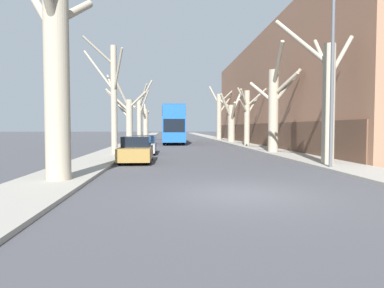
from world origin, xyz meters
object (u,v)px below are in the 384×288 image
street_tree_left_1 (113,96)px  street_tree_left_3 (140,116)px  street_tree_right_2 (247,115)px  parked_car_1 (144,145)px  street_tree_right_0 (327,96)px  street_tree_right_3 (231,120)px  lamp_post (330,67)px  street_tree_right_1 (274,106)px  parked_car_0 (136,150)px  street_tree_left_0 (57,77)px  street_tree_left_2 (128,117)px  street_tree_left_4 (145,121)px  street_tree_right_4 (220,114)px  double_decker_bus (173,123)px

street_tree_left_1 → street_tree_left_3: 22.56m
street_tree_left_3 → street_tree_right_2: bearing=-47.4°
street_tree_left_1 → parked_car_1: size_ratio=1.84×
street_tree_right_0 → street_tree_right_3: street_tree_right_0 is taller
lamp_post → street_tree_right_2: bearing=88.2°
street_tree_right_1 → parked_car_0: 11.61m
street_tree_left_1 → street_tree_left_0: bearing=-90.6°
street_tree_left_2 → street_tree_right_2: (11.93, -1.00, 0.16)m
parked_car_1 → lamp_post: lamp_post is taller
street_tree_left_4 → parked_car_1: size_ratio=1.45×
street_tree_right_0 → street_tree_right_3: 26.09m
street_tree_left_4 → lamp_post: (11.03, -41.75, 1.68)m
lamp_post → street_tree_left_4: bearing=104.8°
parked_car_1 → street_tree_right_4: bearing=70.0°
street_tree_right_1 → street_tree_left_1: bearing=-173.8°
street_tree_left_4 → lamp_post: 43.21m
street_tree_left_0 → parked_car_1: street_tree_left_0 is taller
street_tree_left_0 → lamp_post: bearing=14.8°
street_tree_right_0 → street_tree_right_3: bearing=89.8°
street_tree_right_1 → street_tree_left_0: bearing=-132.6°
lamp_post → street_tree_right_3: bearing=88.5°
street_tree_right_3 → lamp_post: 27.67m
street_tree_right_2 → lamp_post: (-0.59, -18.53, 1.52)m
street_tree_left_4 → street_tree_right_2: street_tree_left_4 is taller
street_tree_left_0 → street_tree_right_4: 41.60m
street_tree_right_4 → street_tree_left_1: bearing=-112.5°
double_decker_bus → parked_car_0: double_decker_bus is taller
street_tree_left_2 → street_tree_right_1: 15.37m
street_tree_left_0 → street_tree_right_1: size_ratio=0.98×
street_tree_left_4 → parked_car_0: 37.86m
lamp_post → street_tree_right_0: bearing=68.4°
street_tree_left_1 → street_tree_left_3: size_ratio=0.96×
street_tree_right_2 → street_tree_right_3: (0.11, 9.08, -0.24)m
street_tree_left_2 → street_tree_right_3: street_tree_left_2 is taller
double_decker_bus → parked_car_0: (-2.46, -22.06, -1.83)m
street_tree_left_2 → parked_car_0: 15.85m
street_tree_left_3 → street_tree_right_4: bearing=26.6°
street_tree_left_0 → street_tree_left_2: bearing=90.4°
street_tree_left_4 → street_tree_right_1: 33.99m
street_tree_right_0 → street_tree_right_3: size_ratio=1.11×
street_tree_left_0 → street_tree_right_2: 24.52m
street_tree_left_1 → street_tree_left_4: 33.23m
street_tree_left_0 → street_tree_right_4: size_ratio=0.90×
street_tree_right_4 → street_tree_right_1: bearing=-90.2°
street_tree_right_1 → street_tree_right_4: size_ratio=0.92×
street_tree_right_0 → double_decker_bus: (-7.25, 24.54, -0.97)m
double_decker_bus → street_tree_right_1: bearing=-66.2°
street_tree_right_0 → lamp_post: (-0.60, -1.52, 1.19)m
street_tree_left_3 → double_decker_bus: (4.31, -5.02, -0.92)m
street_tree_left_4 → street_tree_right_0: bearing=-73.9°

